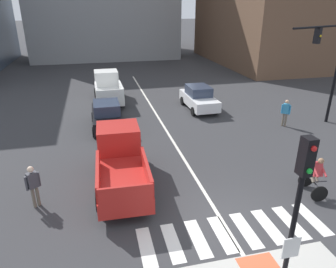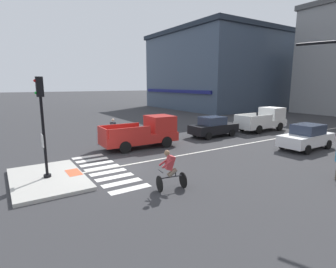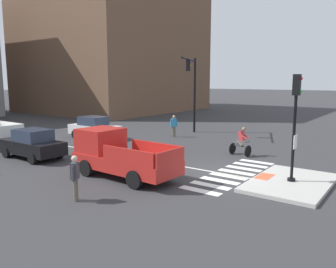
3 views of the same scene
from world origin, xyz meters
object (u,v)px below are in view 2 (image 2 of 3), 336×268
signal_pole (42,118)px  cyclist (170,169)px  car_white_eastbound_far (306,137)px  car_black_westbound_far (213,127)px  pickup_truck_white_westbound_distant (264,120)px  pickup_truck_red_westbound_near (146,133)px  pedestrian_at_curb_left (113,128)px

signal_pole → cyclist: (3.91, 3.99, -1.93)m
car_white_eastbound_far → car_black_westbound_far: bearing=-161.2°
car_white_eastbound_far → pickup_truck_white_westbound_distant: (-6.15, 3.68, 0.17)m
pickup_truck_red_westbound_near → car_black_westbound_far: bearing=92.0°
car_black_westbound_far → pickup_truck_red_westbound_near: size_ratio=0.80×
signal_pole → cyclist: bearing=45.5°
pickup_truck_white_westbound_distant → cyclist: size_ratio=3.05×
car_white_eastbound_far → cyclist: size_ratio=2.45×
pickup_truck_red_westbound_near → pedestrian_at_curb_left: 3.41m
car_black_westbound_far → car_white_eastbound_far: same height
car_white_eastbound_far → cyclist: bearing=-85.4°
car_white_eastbound_far → pickup_truck_red_westbound_near: pickup_truck_red_westbound_near is taller
car_white_eastbound_far → pedestrian_at_curb_left: (-9.56, -9.64, 0.17)m
pickup_truck_red_westbound_near → cyclist: size_ratio=3.07×
car_black_westbound_far → cyclist: (7.43, -9.13, 0.06)m
signal_pole → car_white_eastbound_far: bearing=78.9°
pickup_truck_white_westbound_distant → car_black_westbound_far: bearing=-93.7°
signal_pole → car_black_westbound_far: 13.73m
cyclist → car_black_westbound_far: bearing=129.1°
car_white_eastbound_far → pickup_truck_white_westbound_distant: pickup_truck_white_westbound_distant is taller
signal_pole → car_black_westbound_far: size_ratio=1.07×
pickup_truck_red_westbound_near → cyclist: pickup_truck_red_westbound_near is taller
pickup_truck_white_westbound_distant → pedestrian_at_curb_left: pickup_truck_white_westbound_distant is taller
car_white_eastbound_far → pickup_truck_white_westbound_distant: size_ratio=0.80×
pickup_truck_red_westbound_near → pedestrian_at_curb_left: bearing=-162.0°
pedestrian_at_curb_left → pickup_truck_red_westbound_near: bearing=18.0°
signal_pole → pedestrian_at_curb_left: signal_pole is taller
signal_pole → pickup_truck_red_westbound_near: (-3.30, 6.76, -1.82)m
pickup_truck_white_westbound_distant → pedestrian_at_curb_left: (-3.41, -13.33, 0.00)m
signal_pole → pickup_truck_red_westbound_near: bearing=116.0°
pickup_truck_red_westbound_near → cyclist: 7.73m
car_white_eastbound_far → cyclist: cyclist is taller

